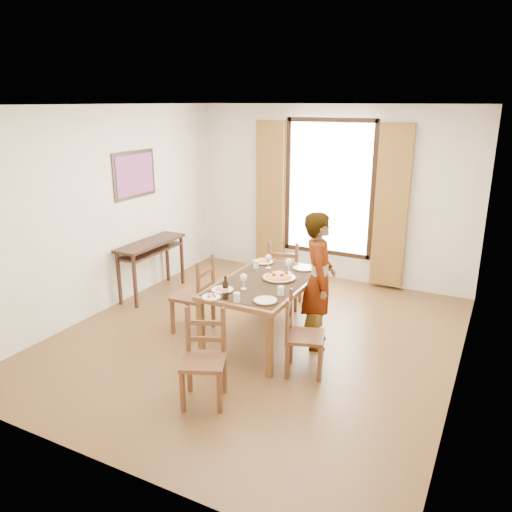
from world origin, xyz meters
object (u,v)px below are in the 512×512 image
at_px(console_table, 151,249).
at_px(dining_table, 265,286).
at_px(man, 319,281).
at_px(pasta_platter, 279,275).

relative_size(console_table, dining_table, 0.75).
bearing_deg(dining_table, man, 16.31).
bearing_deg(dining_table, console_table, 164.44).
distance_m(dining_table, man, 0.62).
relative_size(console_table, man, 0.76).
xyz_separation_m(console_table, dining_table, (2.14, -0.60, 0.00)).
bearing_deg(dining_table, pasta_platter, 44.33).
distance_m(console_table, pasta_platter, 2.31).
xyz_separation_m(console_table, man, (2.73, -0.42, 0.11)).
distance_m(dining_table, pasta_platter, 0.20).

